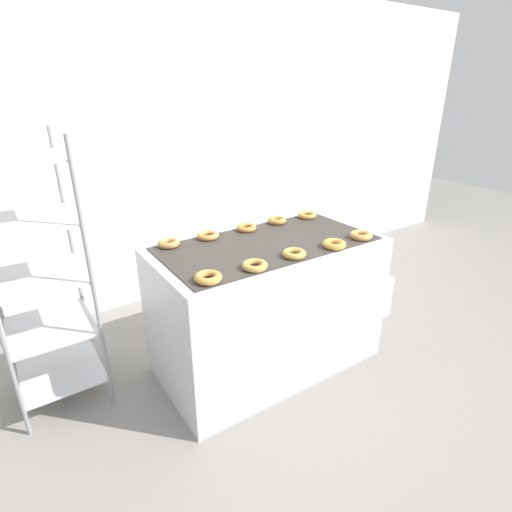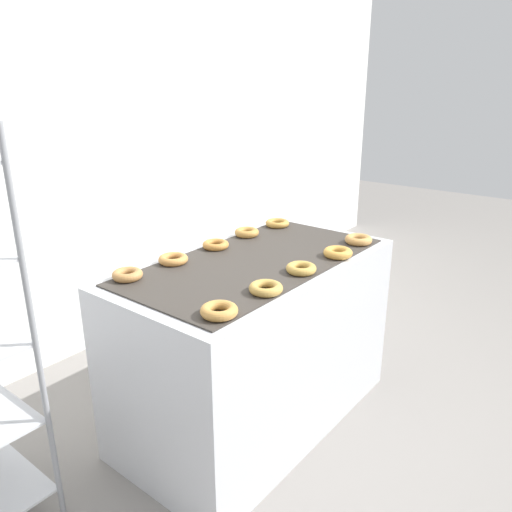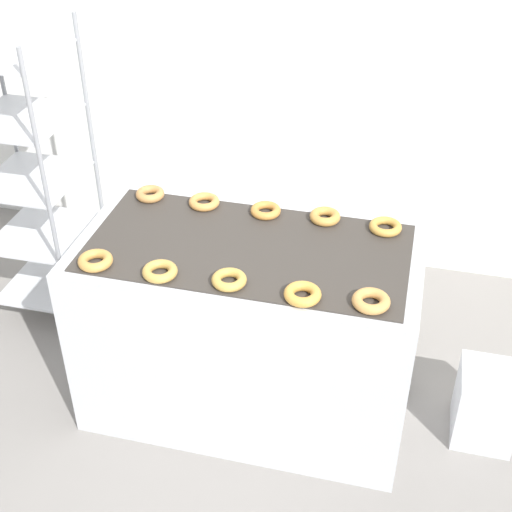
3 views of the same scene
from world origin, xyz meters
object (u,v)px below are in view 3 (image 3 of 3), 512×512
at_px(donut_far_center, 266,210).
at_px(donut_far_right, 325,216).
at_px(donut_far_leftmost, 150,194).
at_px(donut_far_rightmost, 385,227).
at_px(donut_near_right, 303,294).
at_px(donut_far_left, 204,202).
at_px(donut_near_leftmost, 95,261).
at_px(glaze_bin, 486,404).
at_px(fryer_machine, 249,329).
at_px(baking_rack_cart, 32,179).
at_px(donut_near_rightmost, 371,301).
at_px(donut_near_left, 160,271).
at_px(donut_near_center, 229,280).

bearing_deg(donut_far_center, donut_far_right, 2.22).
height_order(donut_far_leftmost, donut_far_rightmost, donut_far_leftmost).
height_order(donut_near_right, donut_far_left, donut_near_right).
xyz_separation_m(donut_near_leftmost, donut_far_left, (0.30, 0.59, -0.00)).
distance_m(donut_far_right, donut_far_rightmost, 0.29).
height_order(donut_near_right, donut_far_leftmost, same).
bearing_deg(glaze_bin, donut_far_center, 168.70).
relative_size(fryer_machine, donut_far_leftmost, 10.95).
distance_m(baking_rack_cart, donut_near_right, 1.84).
height_order(donut_far_leftmost, donut_far_right, same).
bearing_deg(donut_near_leftmost, donut_far_rightmost, 26.03).
distance_m(fryer_machine, donut_far_center, 0.58).
xyz_separation_m(fryer_machine, donut_far_rightmost, (0.58, 0.29, 0.50)).
distance_m(donut_near_leftmost, donut_near_rightmost, 1.18).
xyz_separation_m(fryer_machine, glaze_bin, (1.17, 0.06, -0.29)).
xyz_separation_m(donut_near_right, donut_far_rightmost, (0.28, 0.59, -0.00)).
bearing_deg(donut_near_right, donut_near_left, 179.06).
distance_m(fryer_machine, donut_near_rightmost, 0.82).
relative_size(donut_far_right, donut_far_rightmost, 0.96).
bearing_deg(baking_rack_cart, glaze_bin, -9.61).
relative_size(donut_near_leftmost, donut_far_rightmost, 1.00).
bearing_deg(fryer_machine, donut_far_left, 134.79).
height_order(glaze_bin, donut_near_rightmost, donut_near_rightmost).
relative_size(donut_near_left, donut_far_left, 1.00).
bearing_deg(donut_far_leftmost, donut_far_center, -1.13).
bearing_deg(fryer_machine, donut_near_rightmost, -26.19).
height_order(donut_near_leftmost, donut_far_left, donut_near_leftmost).
bearing_deg(donut_far_left, fryer_machine, -45.21).
height_order(donut_near_rightmost, donut_far_rightmost, donut_near_rightmost).
xyz_separation_m(glaze_bin, donut_far_center, (-1.16, 0.23, 0.79)).
relative_size(donut_near_leftmost, donut_far_leftmost, 1.06).
relative_size(donut_far_left, donut_far_rightmost, 0.99).
height_order(donut_far_leftmost, donut_far_left, donut_far_leftmost).
distance_m(donut_far_center, donut_far_right, 0.29).
bearing_deg(donut_far_leftmost, donut_far_right, -0.04).
bearing_deg(donut_far_rightmost, donut_far_center, 179.29).
xyz_separation_m(baking_rack_cart, donut_near_leftmost, (0.74, -0.78, 0.11)).
xyz_separation_m(baking_rack_cart, donut_far_left, (1.05, -0.19, 0.11)).
xyz_separation_m(donut_near_leftmost, donut_far_right, (0.90, 0.60, 0.00)).
height_order(glaze_bin, donut_far_left, donut_far_left).
relative_size(glaze_bin, donut_near_left, 2.54).
relative_size(donut_near_left, donut_near_rightmost, 0.97).
height_order(glaze_bin, donut_near_left, donut_near_left).
height_order(fryer_machine, donut_far_rightmost, donut_far_rightmost).
height_order(donut_near_leftmost, donut_near_left, donut_near_leftmost).
bearing_deg(donut_near_leftmost, donut_near_rightmost, 0.29).
bearing_deg(donut_far_rightmost, donut_far_leftmost, 179.08).
xyz_separation_m(donut_near_center, donut_far_leftmost, (-0.57, 0.59, 0.00)).
relative_size(donut_near_center, donut_far_right, 1.02).
bearing_deg(baking_rack_cart, donut_far_right, -6.38).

